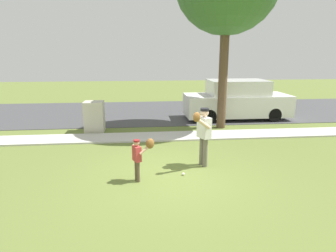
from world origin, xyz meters
The scene contains 8 objects.
ground_plane centered at (0.00, 3.50, 0.00)m, with size 48.00×48.00×0.00m, color olive.
sidewalk_strip centered at (0.00, 3.60, 0.03)m, with size 36.00×1.20×0.06m, color beige.
road_surface centered at (0.00, 8.60, 0.01)m, with size 36.00×6.80×0.02m, color #424244.
person_adult centered at (0.94, 0.58, 1.05)m, with size 0.62×0.79×1.67m.
person_child centered at (-0.82, -0.24, 0.73)m, with size 0.58×0.35×1.12m.
baseball centered at (0.31, -0.01, 0.04)m, with size 0.07×0.07×0.07m, color white.
utility_cabinet centered at (-2.65, 4.70, 0.62)m, with size 0.77×0.71×1.25m, color beige.
parked_van_white centered at (3.91, 6.47, 0.90)m, with size 5.00×1.95×1.88m.
Camera 1 is at (-0.79, -6.94, 3.11)m, focal length 30.60 mm.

